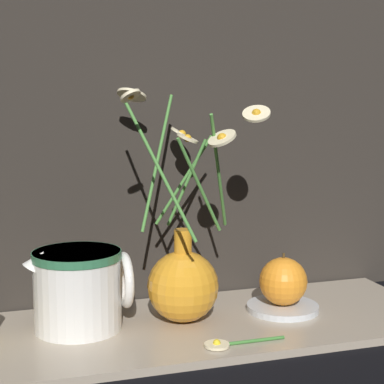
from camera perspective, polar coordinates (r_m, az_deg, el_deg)
The scene contains 7 objects.
ground_plane at distance 1.02m, azimuth 0.23°, elevation -12.19°, with size 6.00×6.00×0.00m, color black.
shelf at distance 1.02m, azimuth 0.23°, elevation -11.87°, with size 0.79×0.29×0.01m.
vase_with_flowers at distance 1.01m, azimuth -0.79°, elevation -7.60°, with size 0.24×0.21×0.36m.
ceramic_pitcher at distance 0.99m, azimuth -10.01°, elevation -8.24°, with size 0.16×0.13×0.13m.
saucer_plate at distance 1.08m, azimuth 8.06°, elevation -10.13°, with size 0.12×0.12×0.01m.
orange_fruit at distance 1.07m, azimuth 8.11°, elevation -7.87°, with size 0.08×0.08×0.09m.
loose_daisy at distance 0.93m, azimuth 3.27°, elevation -13.29°, with size 0.12×0.04×0.01m.
Camera 1 is at (-0.29, -0.91, 0.36)m, focal length 60.00 mm.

